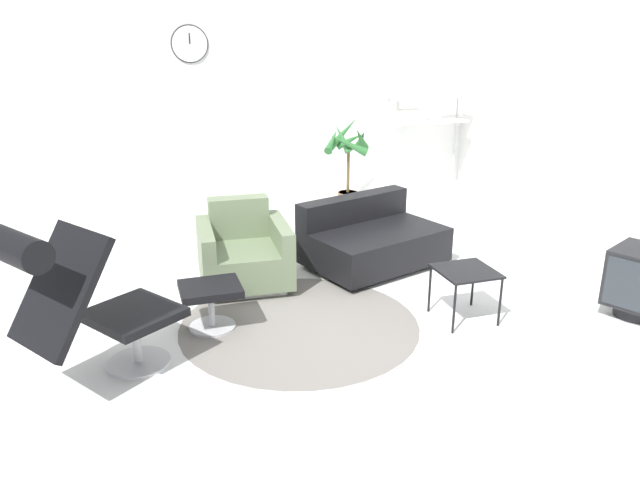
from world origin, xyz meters
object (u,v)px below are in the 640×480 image
lounge_chair (77,292)px  couch_low (371,241)px  ottoman (211,297)px  crt_television (640,281)px  side_table (466,275)px  armchair_red (244,255)px  shelf_unit (425,109)px  potted_plant (348,166)px

lounge_chair → couch_low: size_ratio=0.80×
ottoman → crt_television: crt_television is taller
side_table → crt_television: crt_television is taller
crt_television → armchair_red: bearing=33.9°
armchair_red → side_table: (1.54, -1.26, 0.10)m
crt_television → shelf_unit: size_ratio=0.36×
lounge_chair → shelf_unit: bearing=95.5°
lounge_chair → shelf_unit: shelf_unit is taller
couch_low → crt_television: couch_low is taller
lounge_chair → armchair_red: (1.31, 1.40, -0.41)m
lounge_chair → shelf_unit: size_ratio=0.70×
lounge_chair → couch_low: lounge_chair is taller
couch_low → potted_plant: (0.34, 1.60, 0.39)m
ottoman → side_table: bearing=-13.2°
lounge_chair → crt_television: bearing=52.6°
potted_plant → shelf_unit: bearing=13.3°
armchair_red → side_table: size_ratio=1.90×
ottoman → side_table: size_ratio=1.05×
side_table → potted_plant: (0.08, 2.93, 0.25)m
lounge_chair → side_table: bearing=58.9°
shelf_unit → lounge_chair: bearing=-140.5°
lounge_chair → couch_low: bearing=85.7°
crt_television → lounge_chair: bearing=60.2°
armchair_red → potted_plant: (1.62, 1.68, 0.36)m
potted_plant → side_table: bearing=-91.7°
side_table → potted_plant: 2.95m
couch_low → side_table: size_ratio=3.35×
couch_low → side_table: (0.25, -1.34, 0.14)m
lounge_chair → crt_television: lounge_chair is taller
ottoman → side_table: 2.01m
shelf_unit → armchair_red: bearing=-144.7°
couch_low → crt_television: (1.61, -1.73, 0.07)m
lounge_chair → ottoman: bearing=90.0°
armchair_red → crt_television: bearing=153.8°
ottoman → armchair_red: (0.42, 0.80, 0.01)m
potted_plant → shelf_unit: size_ratio=0.71×
lounge_chair → ottoman: 1.16m
lounge_chair → ottoman: lounge_chair is taller
ottoman → crt_television: size_ratio=0.76×
shelf_unit → crt_television: bearing=-87.7°
couch_low → side_table: bearing=82.4°
ottoman → couch_low: (1.70, 0.88, -0.03)m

